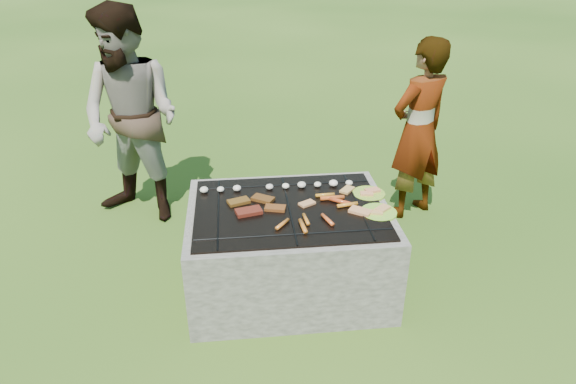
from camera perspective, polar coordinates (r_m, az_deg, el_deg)
name	(u,v)px	position (r m, az deg, el deg)	size (l,w,h in m)	color
lawn	(289,284)	(3.63, 0.09, -10.19)	(60.00, 60.00, 0.00)	#234511
fire_pit	(289,250)	(3.47, 0.09, -6.51)	(1.30, 1.00, 0.62)	#A0988E
mushrooms	(281,186)	(3.52, -0.83, 0.67)	(1.05, 0.06, 0.04)	beige
pork_slabs	(255,205)	(3.30, -3.71, -1.50)	(0.38, 0.30, 0.02)	brown
sausages	(324,209)	(3.26, 3.97, -1.92)	(0.56, 0.47, 0.03)	orange
bread_on_grate	(345,203)	(3.34, 6.33, -1.28)	(0.46, 0.43, 0.02)	tan
plate_far	(369,193)	(3.51, 8.99, -0.15)	(0.29, 0.29, 0.03)	gold
plate_near	(379,212)	(3.30, 10.07, -2.20)	(0.26, 0.26, 0.03)	#ACCC31
cook	(418,131)	(4.29, 14.29, 6.61)	(0.55, 0.36, 1.49)	gray
bystander	(132,119)	(4.25, -16.97, 7.79)	(0.84, 0.66, 1.74)	gray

